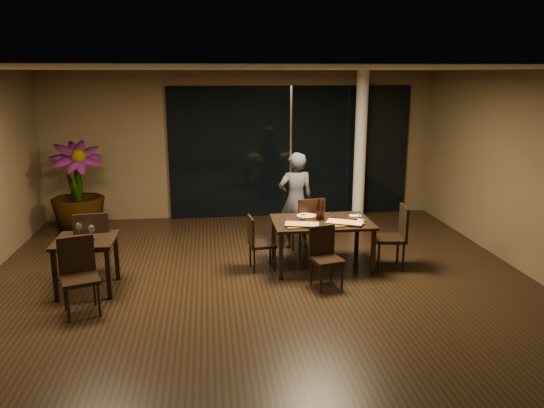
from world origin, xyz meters
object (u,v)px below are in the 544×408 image
(chair_side_far, at_px, (93,242))
(main_table, at_px, (322,225))
(diner, at_px, (296,200))
(bottle_c, at_px, (318,209))
(chair_side_near, at_px, (79,271))
(chair_main_near, at_px, (325,253))
(bottle_a, at_px, (319,211))
(chair_main_right, at_px, (395,233))
(chair_main_far, at_px, (309,223))
(chair_main_left, at_px, (258,240))
(potted_plant, at_px, (77,189))
(bottle_b, at_px, (322,211))
(side_table, at_px, (86,248))

(chair_side_far, bearing_deg, main_table, 173.68)
(diner, relative_size, bottle_c, 5.09)
(chair_side_far, height_order, chair_side_near, chair_side_far)
(chair_main_near, xyz_separation_m, bottle_a, (0.07, 0.75, 0.42))
(chair_main_right, distance_m, chair_side_near, 4.59)
(chair_main_far, relative_size, bottle_a, 3.33)
(chair_main_right, xyz_separation_m, chair_side_near, (-4.48, -1.02, -0.01))
(chair_side_near, distance_m, bottle_a, 3.54)
(main_table, relative_size, diner, 0.90)
(chair_side_far, bearing_deg, chair_main_far, -176.12)
(chair_main_near, distance_m, chair_main_left, 1.15)
(diner, bearing_deg, chair_main_left, 46.47)
(chair_main_near, relative_size, chair_side_far, 0.82)
(potted_plant, relative_size, bottle_b, 5.73)
(chair_main_far, xyz_separation_m, diner, (-0.15, 0.44, 0.28))
(chair_side_far, xyz_separation_m, diner, (3.15, 1.15, 0.25))
(diner, xyz_separation_m, bottle_c, (0.20, -0.95, 0.08))
(bottle_a, bearing_deg, bottle_b, 5.85)
(chair_main_left, bearing_deg, bottle_b, -95.10)
(main_table, relative_size, bottle_b, 5.00)
(side_table, height_order, chair_side_near, chair_side_near)
(chair_side_near, xyz_separation_m, bottle_c, (3.32, 1.25, 0.38))
(chair_side_near, xyz_separation_m, diner, (3.12, 2.20, 0.29))
(side_table, xyz_separation_m, bottle_b, (3.41, 0.54, 0.28))
(diner, xyz_separation_m, potted_plant, (-3.89, 1.26, 0.03))
(diner, xyz_separation_m, bottle_a, (0.20, -1.00, 0.07))
(chair_main_left, bearing_deg, chair_main_far, -63.84)
(side_table, relative_size, diner, 0.48)
(chair_side_far, xyz_separation_m, bottle_a, (3.35, 0.15, 0.32))
(chair_main_left, relative_size, chair_side_far, 0.82)
(main_table, distance_m, chair_side_near, 3.55)
(main_table, bearing_deg, bottle_b, 71.79)
(chair_side_near, relative_size, diner, 0.58)
(side_table, xyz_separation_m, bottle_c, (3.36, 0.58, 0.29))
(side_table, distance_m, bottle_b, 3.47)
(main_table, xyz_separation_m, chair_main_right, (1.12, -0.14, -0.12))
(chair_main_left, relative_size, chair_main_right, 0.86)
(diner, bearing_deg, chair_main_near, 87.39)
(chair_main_right, relative_size, diner, 0.59)
(main_table, xyz_separation_m, chair_side_near, (-3.35, -1.17, -0.14))
(side_table, height_order, diner, diner)
(bottle_b, bearing_deg, main_table, -108.21)
(bottle_a, relative_size, bottle_c, 0.90)
(side_table, bearing_deg, bottle_c, 9.83)
(chair_main_near, xyz_separation_m, diner, (-0.13, 1.74, 0.35))
(chair_main_right, xyz_separation_m, bottle_c, (-1.16, 0.23, 0.36))
(chair_main_far, xyz_separation_m, chair_side_near, (-3.27, -1.76, -0.01))
(chair_main_left, bearing_deg, chair_side_far, 87.08)
(chair_main_near, distance_m, bottle_b, 0.87)
(chair_side_near, bearing_deg, chair_main_left, 7.14)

